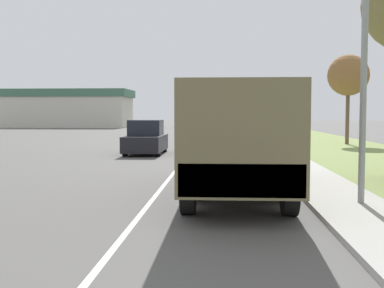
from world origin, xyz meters
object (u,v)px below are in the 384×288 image
Objects in this scene: military_truck at (235,133)px; car_nearest_ahead at (146,139)px; car_second_ahead at (223,129)px; lamp_post at (354,26)px.

military_truck reaches higher than car_nearest_ahead.
military_truck reaches higher than car_second_ahead.
military_truck is at bearing -70.55° from car_nearest_ahead.
lamp_post is at bearing -33.01° from military_truck.
car_nearest_ahead is at bearing 116.38° from lamp_post.
military_truck is 3.82m from lamp_post.
lamp_post is (6.71, -13.52, 3.20)m from car_nearest_ahead.
military_truck is 1.96× the size of car_nearest_ahead.
car_nearest_ahead is (-4.20, 11.89, -0.82)m from military_truck.
military_truck is at bearing -89.54° from car_second_ahead.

